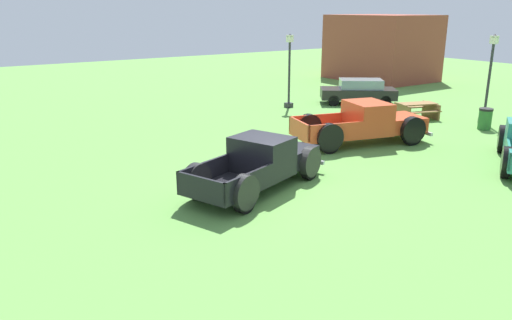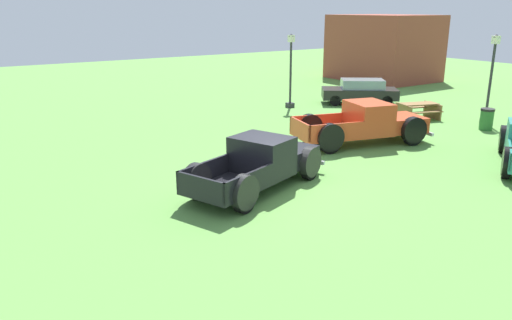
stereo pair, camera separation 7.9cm
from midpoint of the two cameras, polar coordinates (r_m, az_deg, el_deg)
The scene contains 9 objects.
ground_plane at distance 15.21m, azimuth 1.63°, elevation -3.10°, with size 80.00×80.00×0.00m, color #5B9342.
pickup_truck_foreground at distance 15.13m, azimuth 0.96°, elevation -0.29°, with size 3.35×5.32×1.53m.
pickup_truck_behind_left at distance 20.52m, azimuth 12.78°, elevation 4.04°, with size 3.31×5.71×1.65m.
sedan_distant_a at distance 29.05m, azimuth 11.78°, elevation 7.64°, with size 3.85×4.30×1.38m.
lamp_post_near at distance 25.70m, azimuth 25.10°, elevation 8.44°, with size 0.36×0.36×4.07m.
lamp_post_far at distance 27.29m, azimuth 4.02°, elevation 10.18°, with size 0.36×0.36×3.90m.
picnic_table at distance 25.73m, azimuth 17.95°, elevation 5.50°, with size 1.98×2.18×0.78m.
trash_can at distance 24.53m, azimuth 24.70°, elevation 4.22°, with size 0.59×0.59×0.95m.
brick_pavilion at distance 39.46m, azimuth 14.26°, elevation 12.20°, with size 7.04×5.50×4.70m.
Camera 2 is at (11.60, -8.37, 5.18)m, focal length 35.39 mm.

